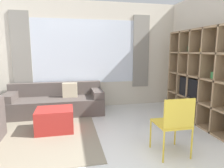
% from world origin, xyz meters
% --- Properties ---
extents(wall_back, '(6.06, 0.11, 2.70)m').
position_xyz_m(wall_back, '(0.00, 3.39, 1.36)').
color(wall_back, beige).
rests_on(wall_back, ground_plane).
extents(wall_right, '(0.07, 4.56, 2.70)m').
position_xyz_m(wall_right, '(2.47, 1.68, 1.35)').
color(wall_right, beige).
rests_on(wall_right, ground_plane).
extents(area_rug, '(2.38, 2.39, 0.01)m').
position_xyz_m(area_rug, '(-1.15, 1.75, 0.01)').
color(area_rug, gray).
rests_on(area_rug, ground_plane).
extents(shelving_unit, '(0.41, 2.01, 1.91)m').
position_xyz_m(shelving_unit, '(2.25, 1.72, 0.95)').
color(shelving_unit, '#515660').
rests_on(shelving_unit, ground_plane).
extents(couch_main, '(2.19, 0.83, 0.72)m').
position_xyz_m(couch_main, '(-0.73, 2.93, 0.27)').
color(couch_main, '#564C47').
rests_on(couch_main, ground_plane).
extents(ottoman, '(0.66, 0.54, 0.43)m').
position_xyz_m(ottoman, '(-0.70, 1.85, 0.21)').
color(ottoman, '#A82823').
rests_on(ottoman, ground_plane).
extents(folding_chair, '(0.44, 0.46, 0.86)m').
position_xyz_m(folding_chair, '(0.99, 0.57, 0.52)').
color(folding_chair, gold).
rests_on(folding_chair, ground_plane).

